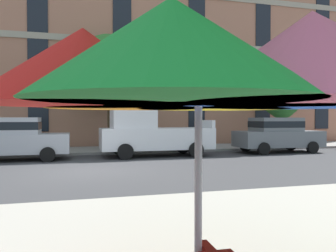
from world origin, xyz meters
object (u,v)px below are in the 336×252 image
object	(u,v)px
sedan_gray	(277,134)
street_tree_middle	(108,71)
pickup_white_midblock	(151,134)
street_tree_right	(282,99)
patio_umbrella	(199,70)
sedan_silver	(13,138)

from	to	relation	value
sedan_gray	street_tree_middle	distance (m)	9.50
pickup_white_midblock	street_tree_middle	bearing A→B (deg)	116.08
street_tree_middle	street_tree_right	distance (m)	10.58
sedan_gray	street_tree_right	size ratio (longest dim) A/B	1.03
sedan_gray	patio_umbrella	world-z (taller)	patio_umbrella
street_tree_middle	patio_umbrella	world-z (taller)	street_tree_middle
pickup_white_midblock	sedan_gray	bearing A→B (deg)	-0.00
street_tree_right	patio_umbrella	distance (m)	19.30
pickup_white_midblock	sedan_gray	distance (m)	6.58
sedan_silver	street_tree_right	distance (m)	15.12
sedan_silver	pickup_white_midblock	bearing A→B (deg)	0.00
sedan_gray	pickup_white_midblock	bearing A→B (deg)	180.00
pickup_white_midblock	patio_umbrella	xyz separation A→B (m)	(-2.48, -12.70, 1.09)
street_tree_middle	sedan_silver	bearing A→B (deg)	-141.46
street_tree_right	sedan_silver	bearing A→B (deg)	-168.79
sedan_gray	street_tree_middle	world-z (taller)	street_tree_middle
sedan_silver	sedan_gray	xyz separation A→B (m)	(12.45, 0.00, 0.00)
sedan_silver	sedan_gray	world-z (taller)	same
sedan_gray	street_tree_right	xyz separation A→B (m)	(2.25, 2.91, 2.00)
sedan_silver	patio_umbrella	distance (m)	13.19
sedan_gray	patio_umbrella	xyz separation A→B (m)	(-9.07, -12.70, 1.17)
street_tree_right	patio_umbrella	size ratio (longest dim) A/B	1.31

